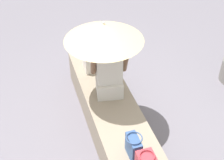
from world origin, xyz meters
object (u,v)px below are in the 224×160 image
Objects in this scene: parasol at (104,32)px; tote_bag_canvas at (134,147)px; person_seated at (109,70)px; shoulder_bag_spare at (87,60)px.

tote_bag_canvas is (-1.06, -0.01, -0.82)m from parasol.
parasol is 3.88× the size of tote_bag_canvas.
person_seated is 3.20× the size of tote_bag_canvas.
shoulder_bag_spare is (0.63, 0.08, -0.80)m from parasol.
shoulder_bag_spare is at bearing 7.02° from parasol.
person_seated is at bearing -89.04° from parasol.
parasol is at bearing -172.98° from shoulder_bag_spare.
person_seated is 0.57m from parasol.
tote_bag_canvas is at bearing 176.99° from person_seated.
shoulder_bag_spare is at bearing 2.89° from tote_bag_canvas.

